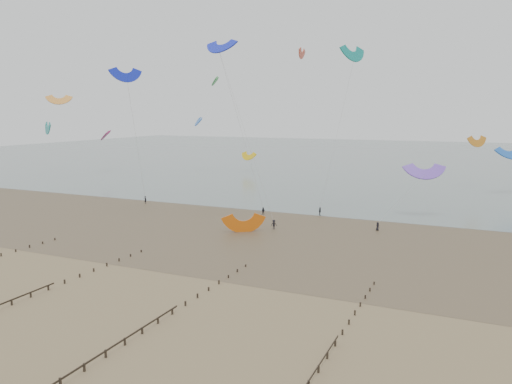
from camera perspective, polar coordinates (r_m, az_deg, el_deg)
ground at (r=63.10m, az=-9.33°, el=-10.99°), size 500.00×500.00×0.00m
sea_and_shore at (r=94.00m, az=0.22°, el=-4.16°), size 500.00×665.00×0.03m
groynes at (r=46.92m, az=-18.58°, el=-18.08°), size 72.16×50.16×1.00m
kitesurfer_lead at (r=121.94m, az=-12.53°, el=-0.87°), size 0.77×0.62×1.84m
kitesurfers at (r=99.53m, az=19.83°, el=-3.44°), size 74.21×23.92×1.82m
grounded_kite at (r=91.11m, az=-1.41°, el=-4.59°), size 8.50×8.12×3.69m
kites_airborne at (r=146.93m, az=5.74°, el=8.57°), size 237.64×120.29×44.03m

